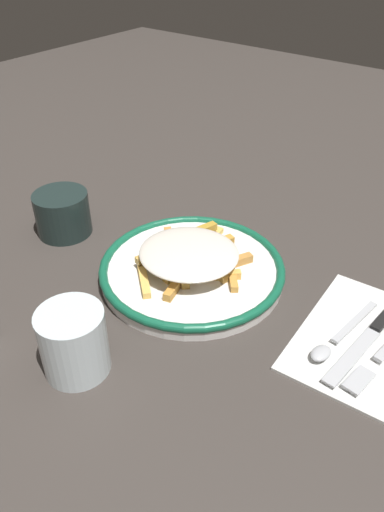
# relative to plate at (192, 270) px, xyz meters

# --- Properties ---
(ground_plane) EXTENTS (2.60, 2.60, 0.00)m
(ground_plane) POSITION_rel_plate_xyz_m (0.00, 0.00, -0.01)
(ground_plane) COLOR #3B3530
(plate) EXTENTS (0.28, 0.28, 0.03)m
(plate) POSITION_rel_plate_xyz_m (0.00, 0.00, 0.00)
(plate) COLOR white
(plate) RESTS_ON ground_plane
(fries_heap) EXTENTS (0.19, 0.21, 0.04)m
(fries_heap) POSITION_rel_plate_xyz_m (0.00, 0.00, 0.03)
(fries_heap) COLOR #C6873E
(fries_heap) RESTS_ON plate
(napkin) EXTENTS (0.18, 0.24, 0.01)m
(napkin) POSITION_rel_plate_xyz_m (-0.27, -0.03, -0.01)
(napkin) COLOR silver
(napkin) RESTS_ON ground_plane
(knife) EXTENTS (0.03, 0.21, 0.01)m
(knife) POSITION_rel_plate_xyz_m (-0.27, -0.05, -0.00)
(knife) COLOR black
(knife) RESTS_ON napkin
(spoon) EXTENTS (0.03, 0.15, 0.01)m
(spoon) POSITION_rel_plate_xyz_m (-0.24, 0.00, -0.00)
(spoon) COLOR silver
(spoon) RESTS_ON napkin
(water_glass) EXTENTS (0.08, 0.08, 0.09)m
(water_glass) POSITION_rel_plate_xyz_m (0.00, 0.23, 0.03)
(water_glass) COLOR silver
(water_glass) RESTS_ON ground_plane
(coffee_mug) EXTENTS (0.12, 0.09, 0.07)m
(coffee_mug) POSITION_rel_plate_xyz_m (0.25, 0.04, 0.02)
(coffee_mug) COLOR #1D2B29
(coffee_mug) RESTS_ON ground_plane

